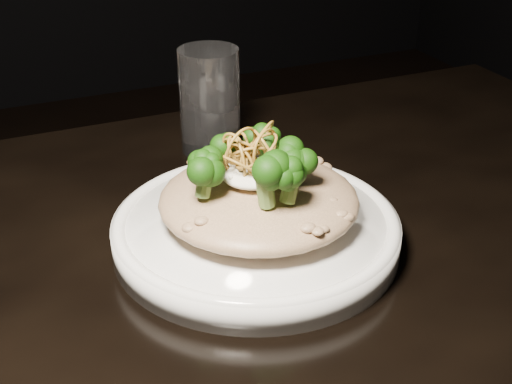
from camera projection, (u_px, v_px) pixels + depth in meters
table at (255, 367)px, 0.63m from camera, size 1.10×0.80×0.75m
plate at (256, 232)px, 0.64m from camera, size 0.26×0.26×0.03m
risotto at (259, 200)px, 0.63m from camera, size 0.18×0.18×0.04m
broccoli at (254, 163)px, 0.60m from camera, size 0.11×0.11×0.04m
cheese at (253, 173)px, 0.62m from camera, size 0.06×0.06×0.02m
shallots at (249, 147)px, 0.60m from camera, size 0.05×0.05×0.03m
drinking_glass at (210, 101)px, 0.80m from camera, size 0.09×0.09×0.12m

